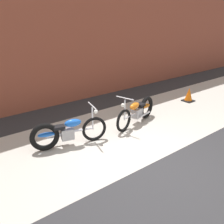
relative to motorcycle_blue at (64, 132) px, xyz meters
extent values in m
plane|color=#2D2D30|center=(1.16, -1.95, -0.40)|extent=(80.00, 80.00, 0.00)
cube|color=#B2ADA3|center=(1.16, -0.20, -0.40)|extent=(36.00, 3.50, 0.01)
cube|color=brown|center=(1.16, 3.25, 2.63)|extent=(36.00, 0.50, 6.05)
torus|color=black|center=(0.78, -0.21, -0.06)|extent=(0.68, 0.25, 0.68)
torus|color=black|center=(-0.48, 0.12, -0.03)|extent=(0.74, 0.31, 0.73)
cylinder|color=silver|center=(0.15, -0.04, -0.02)|extent=(1.21, 0.37, 0.06)
cube|color=#99999E|center=(0.07, -0.02, -0.06)|extent=(0.37, 0.29, 0.28)
ellipsoid|color=blue|center=(0.23, -0.06, 0.22)|extent=(0.47, 0.30, 0.20)
ellipsoid|color=blue|center=(-0.43, 0.11, 0.03)|extent=(0.47, 0.29, 0.10)
cube|color=black|center=(-0.12, 0.03, 0.16)|extent=(0.32, 0.26, 0.08)
cylinder|color=silver|center=(0.74, -0.20, 0.25)|extent=(0.05, 0.05, 0.62)
cylinder|color=silver|center=(0.74, -0.20, 0.61)|extent=(0.18, 0.57, 0.03)
sphere|color=white|center=(0.84, -0.22, 0.43)|extent=(0.11, 0.11, 0.11)
cylinder|color=silver|center=(-0.12, 0.18, -0.14)|extent=(0.55, 0.20, 0.06)
torus|color=black|center=(1.77, -0.27, -0.06)|extent=(0.68, 0.25, 0.68)
torus|color=black|center=(3.03, 0.06, -0.03)|extent=(0.74, 0.31, 0.73)
cylinder|color=silver|center=(2.40, -0.10, -0.02)|extent=(1.21, 0.37, 0.06)
cube|color=#99999E|center=(2.48, -0.08, -0.06)|extent=(0.37, 0.29, 0.28)
ellipsoid|color=orange|center=(2.32, -0.12, 0.22)|extent=(0.47, 0.30, 0.20)
ellipsoid|color=orange|center=(2.98, 0.05, 0.03)|extent=(0.47, 0.29, 0.10)
cube|color=black|center=(2.67, -0.03, 0.16)|extent=(0.32, 0.26, 0.08)
cylinder|color=silver|center=(1.81, -0.26, 0.25)|extent=(0.05, 0.05, 0.62)
cylinder|color=silver|center=(1.81, -0.26, 0.61)|extent=(0.18, 0.57, 0.03)
sphere|color=white|center=(1.71, -0.28, 0.43)|extent=(0.11, 0.11, 0.11)
cylinder|color=silver|center=(2.75, -0.16, -0.14)|extent=(0.55, 0.20, 0.06)
cone|color=orange|center=(5.54, 0.21, -0.12)|extent=(0.32, 0.32, 0.55)
cube|color=black|center=(5.54, 0.21, -0.38)|extent=(0.40, 0.40, 0.04)
camera|label=1|loc=(-2.59, -5.23, 2.80)|focal=40.04mm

